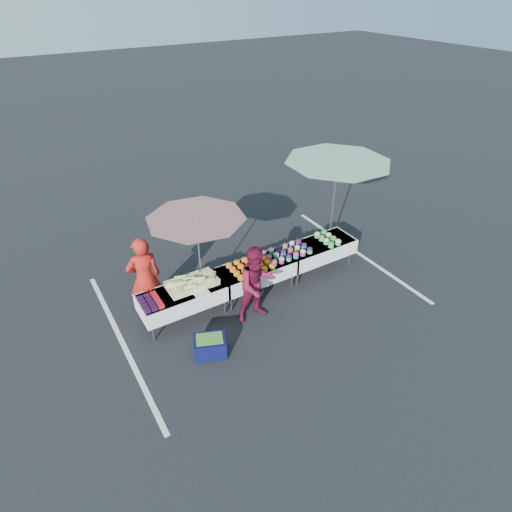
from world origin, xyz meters
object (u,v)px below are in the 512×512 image
customer (257,284)px  umbrella_right (337,170)px  table_left (183,297)px  umbrella_left (197,226)px  table_right (318,249)px  vendor (145,278)px  storage_bin (210,346)px  table_center (256,271)px

customer → umbrella_right: (2.93, 1.15, 1.50)m
table_left → umbrella_left: umbrella_left is taller
table_right → vendor: size_ratio=0.97×
umbrella_left → storage_bin: size_ratio=3.32×
umbrella_left → umbrella_right: umbrella_right is taller
table_center → umbrella_left: 1.84m
umbrella_left → vendor: bearing=172.9°
table_right → customer: 2.37m
vendor → umbrella_right: bearing=-177.4°
table_right → customer: (-2.23, -0.75, 0.29)m
vendor → table_right: bearing=176.9°
storage_bin → vendor: bearing=130.8°
table_left → customer: bearing=-28.8°
customer → storage_bin: (-1.36, -0.47, -0.66)m
vendor → storage_bin: size_ratio=2.57×
table_center → umbrella_right: umbrella_right is taller
table_center → table_right: (1.80, 0.00, 0.00)m
table_right → umbrella_right: bearing=29.9°
vendor → umbrella_right: 5.09m
table_right → storage_bin: size_ratio=2.49×
customer → storage_bin: customer is taller
table_center → umbrella_left: (-1.19, 0.40, 1.35)m
customer → umbrella_left: bearing=126.4°
vendor → customer: (1.96, -1.30, -0.09)m
customer → umbrella_left: (-0.75, 1.15, 1.06)m
vendor → customer: bearing=150.8°
storage_bin → table_left: bearing=112.5°
umbrella_right → storage_bin: size_ratio=4.37×
table_left → umbrella_right: size_ratio=0.57×
table_center → umbrella_right: bearing=9.1°
table_left → customer: (1.37, -0.75, 0.29)m
umbrella_left → customer: bearing=-56.8°
table_left → table_center: size_ratio=1.00×
umbrella_right → storage_bin: bearing=-159.3°
table_left → umbrella_right: bearing=5.3°
table_center → table_right: size_ratio=1.00×
umbrella_right → table_center: bearing=-170.9°
table_left → vendor: size_ratio=0.97×
table_right → vendor: vendor is taller
table_right → vendor: bearing=172.5°
table_right → storage_bin: table_right is taller
table_left → customer: size_ratio=1.07×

